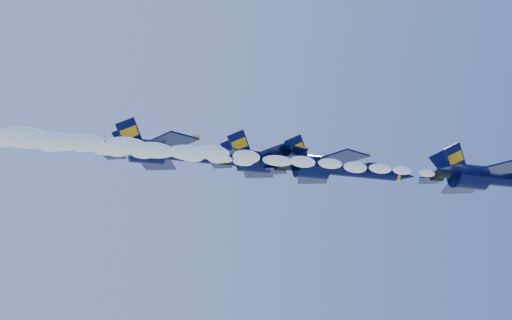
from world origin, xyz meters
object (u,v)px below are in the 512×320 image
object	(u,v)px
jet_lead	(496,179)
jet_third	(282,163)
jet_second	(339,169)
jet_fourth	(178,154)

from	to	relation	value
jet_lead	jet_third	distance (m)	23.84
jet_third	jet_lead	bearing A→B (deg)	-29.44
jet_lead	jet_third	world-z (taller)	jet_third
jet_second	jet_third	bearing A→B (deg)	153.42
jet_lead	jet_fourth	world-z (taller)	jet_fourth
jet_second	jet_lead	bearing A→B (deg)	-30.55
jet_lead	jet_second	size ratio (longest dim) A/B	1.01
jet_third	jet_fourth	world-z (taller)	jet_fourth
jet_third	jet_fourth	distance (m)	13.84
jet_third	jet_second	bearing A→B (deg)	-26.58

